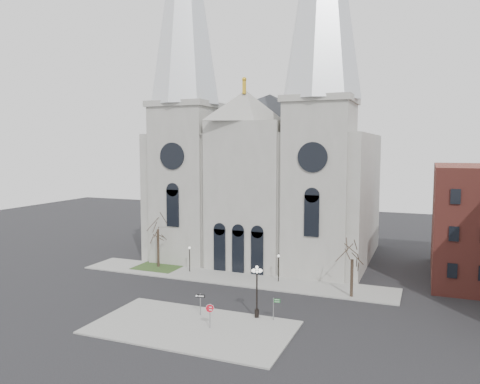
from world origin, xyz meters
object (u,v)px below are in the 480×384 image
at_px(stop_sign, 210,311).
at_px(one_way_sign, 200,300).
at_px(globe_lamp, 257,285).
at_px(street_name_sign, 274,307).

bearing_deg(stop_sign, one_way_sign, 125.96).
relative_size(stop_sign, globe_lamp, 0.44).
distance_m(stop_sign, globe_lamp, 5.23).
relative_size(globe_lamp, street_name_sign, 2.36).
height_order(globe_lamp, street_name_sign, globe_lamp).
bearing_deg(globe_lamp, one_way_sign, -164.61).
xyz_separation_m(one_way_sign, street_name_sign, (6.99, 1.37, -0.18)).
relative_size(stop_sign, street_name_sign, 1.04).
distance_m(stop_sign, one_way_sign, 3.42).
height_order(stop_sign, one_way_sign, stop_sign).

